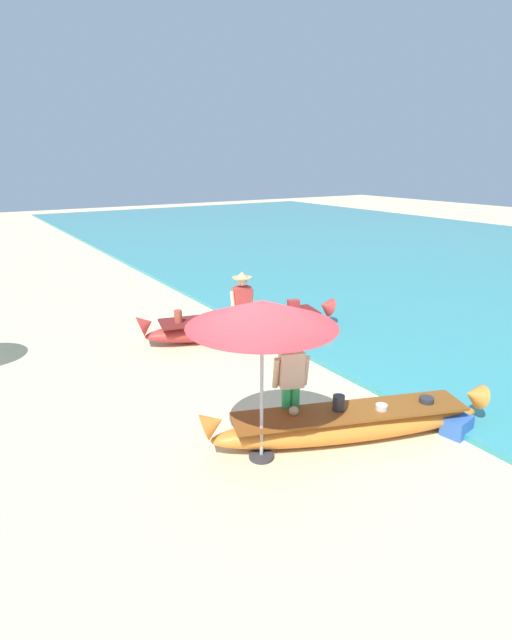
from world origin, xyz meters
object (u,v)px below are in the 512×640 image
boat_red_midground (241,325)px  person_vendor_hatted (242,305)px  boat_orange_foreground (350,423)px  person_tourist_customer (291,381)px  cooler_box (457,426)px  patio_umbrella_large (262,314)px

boat_red_midground → person_vendor_hatted: size_ratio=2.74×
boat_orange_foreground → person_tourist_customer: (-0.69, 0.60, 0.63)m
person_vendor_hatted → cooler_box: bearing=-79.7°
boat_orange_foreground → cooler_box: bearing=-27.9°
person_tourist_customer → boat_red_midground: bearing=68.8°
patio_umbrella_large → person_vendor_hatted: bearing=62.7°
boat_red_midground → person_vendor_hatted: 1.07m
boat_orange_foreground → cooler_box: size_ratio=10.42×
person_tourist_customer → patio_umbrella_large: size_ratio=0.68×
boat_red_midground → person_tourist_customer: 4.60m
boat_orange_foreground → person_vendor_hatted: bearing=82.0°
cooler_box → boat_orange_foreground: bearing=141.9°
boat_orange_foreground → patio_umbrella_large: 2.37m
person_tourist_customer → cooler_box: (2.17, -1.38, -0.75)m
person_tourist_customer → boat_orange_foreground: bearing=-41.0°
boat_orange_foreground → cooler_box: 1.69m
boat_red_midground → patio_umbrella_large: size_ratio=2.07×
boat_red_midground → patio_umbrella_large: 5.47m
cooler_box → boat_red_midground: bearing=85.1°
boat_red_midground → boat_orange_foreground: bearing=-101.2°
boat_red_midground → person_tourist_customer: bearing=-111.2°
boat_orange_foreground → cooler_box: (1.49, -0.79, -0.11)m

